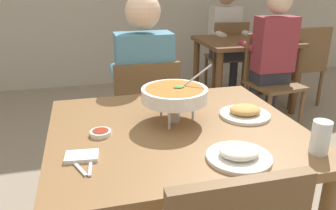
{
  "coord_description": "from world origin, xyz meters",
  "views": [
    {
      "loc": [
        -0.37,
        -1.31,
        1.39
      ],
      "look_at": [
        0.0,
        0.15,
        0.82
      ],
      "focal_mm": 35.84,
      "sensor_mm": 36.0,
      "label": 1
    }
  ],
  "objects_px": {
    "chair_diner_main": "(145,116)",
    "curry_bowl": "(175,95)",
    "chair_bg_middle": "(269,75)",
    "rice_plate": "(239,154)",
    "diner_main": "(144,81)",
    "patron_bg_middle": "(272,51)",
    "chair_bg_left": "(227,53)",
    "dining_table_main": "(176,150)",
    "appetizer_plate": "(245,112)",
    "sauce_dish": "(101,133)",
    "dining_table_far": "(245,52)",
    "chair_bg_right": "(304,62)",
    "patron_bg_left": "(226,34)",
    "drink_glass": "(320,139)"
  },
  "relations": [
    {
      "from": "chair_diner_main",
      "to": "drink_glass",
      "type": "relative_size",
      "value": 6.92
    },
    {
      "from": "curry_bowl",
      "to": "patron_bg_middle",
      "type": "xyz_separation_m",
      "value": [
        1.33,
        1.39,
        -0.15
      ]
    },
    {
      "from": "appetizer_plate",
      "to": "patron_bg_middle",
      "type": "height_order",
      "value": "patron_bg_middle"
    },
    {
      "from": "appetizer_plate",
      "to": "chair_diner_main",
      "type": "bearing_deg",
      "value": 115.6
    },
    {
      "from": "curry_bowl",
      "to": "patron_bg_left",
      "type": "distance_m",
      "value": 2.81
    },
    {
      "from": "drink_glass",
      "to": "patron_bg_middle",
      "type": "distance_m",
      "value": 2.02
    },
    {
      "from": "dining_table_far",
      "to": "chair_bg_middle",
      "type": "bearing_deg",
      "value": -88.62
    },
    {
      "from": "appetizer_plate",
      "to": "sauce_dish",
      "type": "relative_size",
      "value": 2.67
    },
    {
      "from": "dining_table_main",
      "to": "chair_diner_main",
      "type": "bearing_deg",
      "value": 90.0
    },
    {
      "from": "diner_main",
      "to": "patron_bg_middle",
      "type": "xyz_separation_m",
      "value": [
        1.34,
        0.65,
        0.0
      ]
    },
    {
      "from": "chair_bg_middle",
      "to": "patron_bg_left",
      "type": "distance_m",
      "value": 1.07
    },
    {
      "from": "sauce_dish",
      "to": "chair_diner_main",
      "type": "bearing_deg",
      "value": 66.76
    },
    {
      "from": "drink_glass",
      "to": "patron_bg_middle",
      "type": "relative_size",
      "value": 0.1
    },
    {
      "from": "drink_glass",
      "to": "chair_bg_right",
      "type": "distance_m",
      "value": 2.75
    },
    {
      "from": "chair_diner_main",
      "to": "appetizer_plate",
      "type": "relative_size",
      "value": 3.75
    },
    {
      "from": "patron_bg_middle",
      "to": "drink_glass",
      "type": "bearing_deg",
      "value": -115.78
    },
    {
      "from": "chair_diner_main",
      "to": "chair_bg_middle",
      "type": "relative_size",
      "value": 1.0
    },
    {
      "from": "sauce_dish",
      "to": "dining_table_far",
      "type": "height_order",
      "value": "sauce_dish"
    },
    {
      "from": "dining_table_main",
      "to": "rice_plate",
      "type": "relative_size",
      "value": 4.6
    },
    {
      "from": "chair_diner_main",
      "to": "patron_bg_left",
      "type": "xyz_separation_m",
      "value": [
        1.34,
        1.76,
        0.24
      ]
    },
    {
      "from": "chair_diner_main",
      "to": "curry_bowl",
      "type": "height_order",
      "value": "curry_bowl"
    },
    {
      "from": "diner_main",
      "to": "curry_bowl",
      "type": "distance_m",
      "value": 0.76
    },
    {
      "from": "appetizer_plate",
      "to": "patron_bg_left",
      "type": "xyz_separation_m",
      "value": [
        0.99,
        2.5,
        -0.04
      ]
    },
    {
      "from": "sauce_dish",
      "to": "chair_bg_middle",
      "type": "bearing_deg",
      "value": 41.34
    },
    {
      "from": "chair_diner_main",
      "to": "chair_bg_middle",
      "type": "bearing_deg",
      "value": 27.69
    },
    {
      "from": "drink_glass",
      "to": "chair_bg_middle",
      "type": "bearing_deg",
      "value": 64.08
    },
    {
      "from": "appetizer_plate",
      "to": "chair_bg_left",
      "type": "distance_m",
      "value": 2.68
    },
    {
      "from": "rice_plate",
      "to": "chair_bg_left",
      "type": "relative_size",
      "value": 0.27
    },
    {
      "from": "appetizer_plate",
      "to": "chair_bg_middle",
      "type": "distance_m",
      "value": 1.78
    },
    {
      "from": "curry_bowl",
      "to": "chair_bg_right",
      "type": "height_order",
      "value": "curry_bowl"
    },
    {
      "from": "diner_main",
      "to": "patron_bg_left",
      "type": "bearing_deg",
      "value": 52.14
    },
    {
      "from": "curry_bowl",
      "to": "sauce_dish",
      "type": "xyz_separation_m",
      "value": [
        -0.34,
        -0.07,
        -0.12
      ]
    },
    {
      "from": "rice_plate",
      "to": "chair_bg_left",
      "type": "height_order",
      "value": "chair_bg_left"
    },
    {
      "from": "rice_plate",
      "to": "sauce_dish",
      "type": "distance_m",
      "value": 0.58
    },
    {
      "from": "chair_diner_main",
      "to": "curry_bowl",
      "type": "bearing_deg",
      "value": -89.26
    },
    {
      "from": "appetizer_plate",
      "to": "chair_bg_left",
      "type": "xyz_separation_m",
      "value": [
        1.01,
        2.46,
        -0.28
      ]
    },
    {
      "from": "patron_bg_middle",
      "to": "curry_bowl",
      "type": "bearing_deg",
      "value": -133.63
    },
    {
      "from": "chair_bg_middle",
      "to": "rice_plate",
      "type": "bearing_deg",
      "value": -123.69
    },
    {
      "from": "drink_glass",
      "to": "dining_table_far",
      "type": "xyz_separation_m",
      "value": [
        0.88,
        2.35,
        -0.2
      ]
    },
    {
      "from": "chair_bg_right",
      "to": "patron_bg_left",
      "type": "distance_m",
      "value": 0.97
    },
    {
      "from": "rice_plate",
      "to": "curry_bowl",
      "type": "bearing_deg",
      "value": 109.01
    },
    {
      "from": "chair_diner_main",
      "to": "diner_main",
      "type": "bearing_deg",
      "value": 90.0
    },
    {
      "from": "chair_diner_main",
      "to": "appetizer_plate",
      "type": "distance_m",
      "value": 0.86
    },
    {
      "from": "dining_table_main",
      "to": "curry_bowl",
      "type": "relative_size",
      "value": 3.32
    },
    {
      "from": "drink_glass",
      "to": "patron_bg_left",
      "type": "relative_size",
      "value": 0.1
    },
    {
      "from": "rice_plate",
      "to": "dining_table_far",
      "type": "bearing_deg",
      "value": 62.7
    },
    {
      "from": "dining_table_far",
      "to": "chair_bg_left",
      "type": "relative_size",
      "value": 1.11
    },
    {
      "from": "sauce_dish",
      "to": "drink_glass",
      "type": "relative_size",
      "value": 0.69
    },
    {
      "from": "rice_plate",
      "to": "patron_bg_middle",
      "type": "height_order",
      "value": "patron_bg_middle"
    },
    {
      "from": "curry_bowl",
      "to": "chair_diner_main",
      "type": "bearing_deg",
      "value": 90.74
    }
  ]
}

